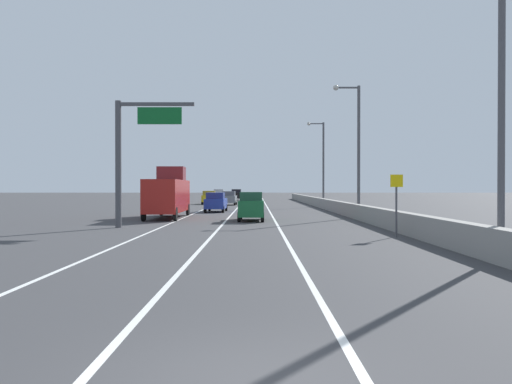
{
  "coord_description": "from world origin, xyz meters",
  "views": [
    {
      "loc": [
        0.15,
        -6.25,
        2.39
      ],
      "look_at": [
        -0.01,
        42.53,
        1.94
      ],
      "focal_mm": 36.36,
      "sensor_mm": 36.0,
      "label": 1
    }
  ],
  "objects": [
    {
      "name": "ground_plane",
      "position": [
        0.0,
        64.0,
        0.0
      ],
      "size": [
        320.0,
        320.0,
        0.0
      ],
      "primitive_type": "plane",
      "color": "#38383A"
    },
    {
      "name": "jersey_barrier_right",
      "position": [
        7.81,
        40.0,
        0.55
      ],
      "size": [
        0.6,
        120.0,
        1.1
      ],
      "primitive_type": "cube",
      "color": "gray",
      "rests_on": "ground_plane"
    },
    {
      "name": "car_green_5",
      "position": [
        -0.2,
        30.71,
        1.02
      ],
      "size": [
        1.83,
        4.45,
        2.05
      ],
      "color": "#196033",
      "rests_on": "ground_plane"
    },
    {
      "name": "car_white_3",
      "position": [
        -6.28,
        83.23,
        1.02
      ],
      "size": [
        1.96,
        4.38,
        2.05
      ],
      "color": "white",
      "rests_on": "ground_plane"
    },
    {
      "name": "car_gray_2",
      "position": [
        -3.49,
        63.48,
        0.93
      ],
      "size": [
        2.03,
        4.19,
        1.86
      ],
      "color": "slate",
      "rests_on": "ground_plane"
    },
    {
      "name": "lamp_post_right_near",
      "position": [
        8.27,
        11.41,
        5.97
      ],
      "size": [
        2.14,
        0.44,
        10.42
      ],
      "color": "#4C4C51",
      "rests_on": "ground_plane"
    },
    {
      "name": "lamp_post_right_second",
      "position": [
        7.97,
        34.4,
        5.97
      ],
      "size": [
        2.14,
        0.44,
        10.42
      ],
      "color": "#4C4C51",
      "rests_on": "ground_plane"
    },
    {
      "name": "lane_stripe_left",
      "position": [
        -5.5,
        55.0,
        0.0
      ],
      "size": [
        0.16,
        130.0,
        0.0
      ],
      "primitive_type": "cube",
      "color": "silver",
      "rests_on": "ground_plane"
    },
    {
      "name": "overhead_sign_gantry",
      "position": [
        -7.26,
        24.35,
        4.73
      ],
      "size": [
        4.68,
        0.36,
        7.5
      ],
      "color": "#47474C",
      "rests_on": "ground_plane"
    },
    {
      "name": "car_blue_0",
      "position": [
        -3.74,
        44.01,
        0.94
      ],
      "size": [
        2.01,
        4.63,
        1.88
      ],
      "color": "#1E389E",
      "rests_on": "ground_plane"
    },
    {
      "name": "car_yellow_4",
      "position": [
        -6.48,
        67.04,
        0.94
      ],
      "size": [
        2.05,
        4.46,
        1.89
      ],
      "color": "gold",
      "rests_on": "ground_plane"
    },
    {
      "name": "lane_stripe_center",
      "position": [
        -2.0,
        55.0,
        0.0
      ],
      "size": [
        0.16,
        130.0,
        0.0
      ],
      "primitive_type": "cube",
      "color": "silver",
      "rests_on": "ground_plane"
    },
    {
      "name": "speed_advisory_sign",
      "position": [
        6.91,
        18.65,
        1.76
      ],
      "size": [
        0.6,
        0.11,
        3.0
      ],
      "color": "#4C4C51",
      "rests_on": "ground_plane"
    },
    {
      "name": "lamp_post_right_third",
      "position": [
        8.19,
        57.38,
        5.97
      ],
      "size": [
        2.14,
        0.44,
        10.42
      ],
      "color": "#4C4C51",
      "rests_on": "ground_plane"
    },
    {
      "name": "lane_stripe_right",
      "position": [
        1.5,
        55.0,
        0.0
      ],
      "size": [
        0.16,
        130.0,
        0.0
      ],
      "primitive_type": "cube",
      "color": "silver",
      "rests_on": "ground_plane"
    },
    {
      "name": "car_black_1",
      "position": [
        -3.46,
        89.53,
        1.01
      ],
      "size": [
        2.04,
        4.37,
        2.03
      ],
      "color": "black",
      "rests_on": "ground_plane"
    },
    {
      "name": "box_truck",
      "position": [
        -6.71,
        34.05,
        1.85
      ],
      "size": [
        2.57,
        8.86,
        4.06
      ],
      "color": "#A51E19",
      "rests_on": "ground_plane"
    }
  ]
}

